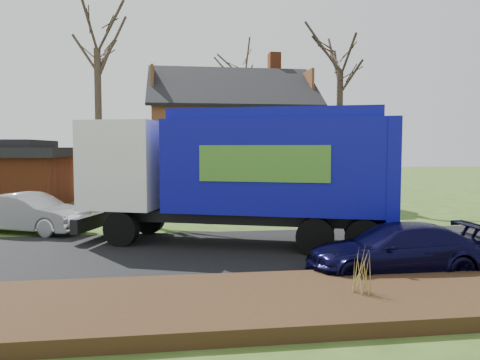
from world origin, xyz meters
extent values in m
plane|color=#304918|center=(0.00, 0.00, 0.00)|extent=(120.00, 120.00, 0.00)
cube|color=black|center=(0.00, 0.00, 0.01)|extent=(80.00, 7.00, 0.02)
cube|color=black|center=(0.00, -5.30, 0.15)|extent=(80.00, 3.50, 0.30)
cube|color=beige|center=(2.00, 14.00, 1.35)|extent=(9.00, 7.50, 2.70)
cube|color=#5C2F1A|center=(2.00, 14.00, 4.10)|extent=(9.00, 7.50, 2.80)
cube|color=brown|center=(5.00, 15.00, 8.46)|extent=(0.70, 0.90, 1.60)
cube|color=beige|center=(-4.20, 13.50, 1.30)|extent=(3.50, 5.50, 2.60)
cube|color=black|center=(-4.20, 13.50, 2.72)|extent=(3.90, 5.90, 0.24)
cylinder|color=black|center=(-3.14, 1.37, 0.58)|extent=(1.23, 0.77, 1.17)
cylinder|color=black|center=(-2.34, 3.58, 0.58)|extent=(1.23, 0.77, 1.17)
cylinder|color=black|center=(2.88, -0.80, 0.58)|extent=(1.23, 0.77, 1.17)
cylinder|color=black|center=(3.68, 1.41, 0.58)|extent=(1.23, 0.77, 1.17)
cylinder|color=black|center=(4.25, -1.30, 0.58)|extent=(1.23, 0.77, 1.17)
cylinder|color=black|center=(5.05, 0.92, 0.58)|extent=(1.23, 0.77, 1.17)
cube|color=black|center=(0.96, 1.14, 0.95)|extent=(9.54, 4.54, 0.39)
cube|color=white|center=(-3.00, 2.57, 2.69)|extent=(3.38, 3.51, 3.03)
cube|color=black|center=(-4.16, 2.99, 2.86)|extent=(0.92, 2.35, 1.01)
cube|color=black|center=(-4.27, 3.03, 0.62)|extent=(1.22, 2.73, 0.51)
cube|color=#0C0C90|center=(1.96, 0.78, 2.69)|extent=(7.60, 5.04, 3.03)
cube|color=#0C0C90|center=(1.96, 0.78, 4.38)|extent=(7.17, 4.61, 0.34)
cube|color=#0C0C90|center=(5.39, -0.46, 2.58)|extent=(1.34, 2.83, 3.25)
cube|color=#45862B|center=(1.32, -0.50, 2.81)|extent=(3.82, 1.41, 1.12)
cube|color=#45862B|center=(2.29, 2.18, 2.81)|extent=(3.82, 1.41, 1.12)
imported|color=#A2A4AA|center=(-6.93, 4.44, 0.76)|extent=(4.88, 3.39, 1.52)
imported|color=black|center=(4.23, -3.34, 0.67)|extent=(4.64, 1.90, 1.34)
cylinder|color=#403126|center=(-5.06, 9.61, 4.08)|extent=(0.34, 0.34, 8.17)
cylinder|color=#392A22|center=(7.52, 9.93, 3.73)|extent=(0.34, 0.34, 7.47)
cylinder|color=#3F2E26|center=(4.29, 22.92, 4.45)|extent=(0.34, 0.34, 8.90)
cone|color=#9C8444|center=(2.47, -5.47, 0.77)|extent=(0.04, 0.04, 0.94)
cone|color=#9C8444|center=(2.32, -5.47, 0.77)|extent=(0.04, 0.04, 0.94)
cone|color=#9C8444|center=(2.61, -5.47, 0.77)|extent=(0.04, 0.04, 0.94)
cone|color=#9C8444|center=(2.47, -5.36, 0.77)|extent=(0.04, 0.04, 0.94)
cone|color=#9C8444|center=(2.47, -5.59, 0.77)|extent=(0.04, 0.04, 0.94)
camera|label=1|loc=(-1.38, -14.48, 3.30)|focal=35.00mm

